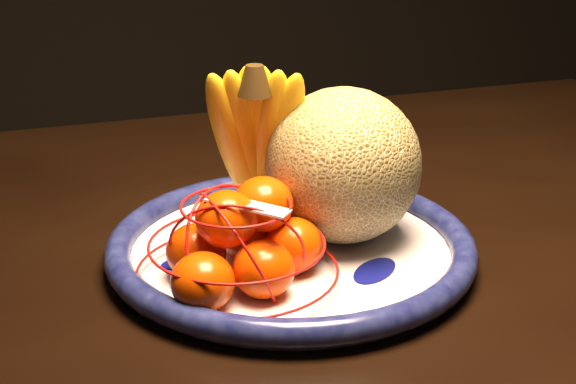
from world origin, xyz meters
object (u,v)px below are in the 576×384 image
object	(u,v)px
mandarin_bag	(241,245)
banana_bunch	(257,138)
cantaloupe	(343,165)
fruit_bowl	(291,248)
dining_table	(214,310)

from	to	relation	value
mandarin_bag	banana_bunch	bearing A→B (deg)	68.16
cantaloupe	banana_bunch	distance (m)	0.09
fruit_bowl	mandarin_bag	distance (m)	0.09
fruit_bowl	cantaloupe	size ratio (longest dim) A/B	2.35
fruit_bowl	banana_bunch	bearing A→B (deg)	105.87
dining_table	banana_bunch	distance (m)	0.20
fruit_bowl	banana_bunch	distance (m)	0.12
cantaloupe	dining_table	bearing A→B (deg)	155.01
fruit_bowl	mandarin_bag	world-z (taller)	mandarin_bag
mandarin_bag	cantaloupe	bearing A→B (deg)	27.54
cantaloupe	banana_bunch	size ratio (longest dim) A/B	0.80
cantaloupe	fruit_bowl	bearing A→B (deg)	-168.72
fruit_bowl	banana_bunch	size ratio (longest dim) A/B	1.87
fruit_bowl	banana_bunch	world-z (taller)	banana_bunch
fruit_bowl	cantaloupe	bearing A→B (deg)	11.28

